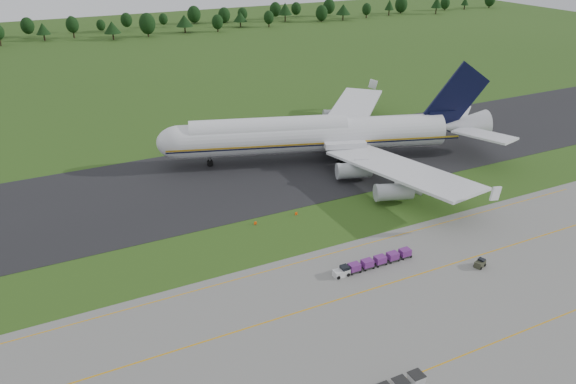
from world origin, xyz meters
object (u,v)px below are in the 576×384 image
baggage_train (372,262)px  utility_cart (480,264)px  edge_markers (276,218)px  aircraft (320,134)px

baggage_train → utility_cart: baggage_train is taller
baggage_train → edge_markers: (-7.22, 22.28, -0.62)m
edge_markers → baggage_train: bearing=-72.0°
baggage_train → edge_markers: size_ratio=1.63×
aircraft → baggage_train: (-15.60, -45.58, -5.66)m
aircraft → edge_markers: aircraft is taller
aircraft → edge_markers: (-22.82, -23.30, -6.28)m
baggage_train → utility_cart: (16.16, -8.09, -0.31)m
aircraft → utility_cart: bearing=-89.4°
utility_cart → aircraft: bearing=90.6°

